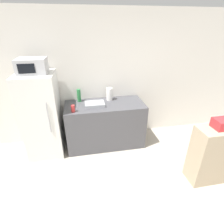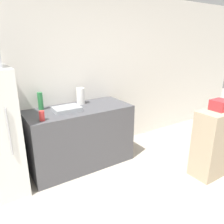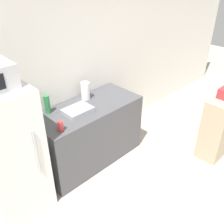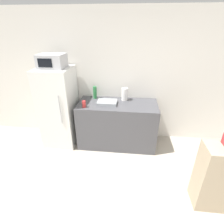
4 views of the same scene
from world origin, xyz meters
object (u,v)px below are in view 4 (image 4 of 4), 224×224
Objects in this scene: bottle_short at (84,104)px; refrigerator at (59,107)px; microwave at (52,61)px; bottle_tall at (95,92)px; paper_towel_roll at (125,94)px.

refrigerator is at bearing 160.78° from bottle_short.
bottle_tall is (0.70, 0.26, -0.66)m from microwave.
bottle_short is at bearing -104.25° from bottle_tall.
microwave reaches higher than paper_towel_roll.
paper_towel_roll is (0.72, 0.42, 0.06)m from bottle_short.
bottle_short is at bearing -149.74° from paper_towel_roll.
microwave is 0.95m from bottle_short.
paper_towel_roll is (1.30, 0.22, -0.66)m from microwave.
microwave is 3.60× the size of bottle_short.
bottle_tall is 0.48m from bottle_short.
microwave is (-0.00, -0.00, 0.91)m from refrigerator.
refrigerator is at bearing 73.31° from microwave.
bottle_tall reaches higher than bottle_short.
microwave is 1.48m from paper_towel_roll.
microwave is 0.99m from bottle_tall.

